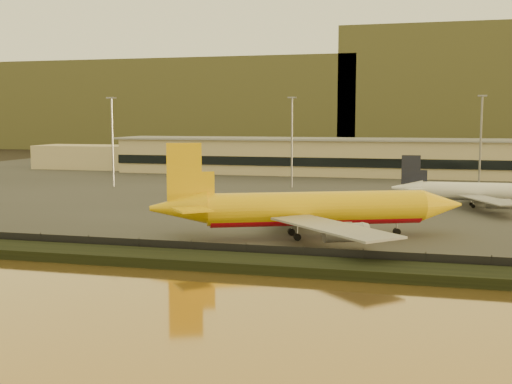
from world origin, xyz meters
TOP-DOWN VIEW (x-y plane):
  - ground at (0.00, 0.00)m, footprint 900.00×900.00m
  - embankment at (0.00, -17.00)m, footprint 320.00×7.00m
  - tarmac at (0.00, 95.00)m, footprint 320.00×220.00m
  - perimeter_fence at (0.00, -13.00)m, footprint 300.00×0.05m
  - terminal_building at (-14.52, 125.55)m, footprint 202.00×25.00m
  - apron_light_masts at (15.00, 75.00)m, footprint 152.20×12.20m
  - distant_hills at (-20.74, 340.00)m, footprint 470.00×160.00m
  - dhl_cargo_jet at (7.89, 5.97)m, footprint 50.12×47.44m
  - white_narrowbody_jet at (38.52, 50.84)m, footprint 39.26×38.35m
  - gse_vehicle_yellow at (23.35, 33.49)m, footprint 3.75×2.35m
  - gse_vehicle_white at (-22.99, 30.82)m, footprint 4.30×2.05m

SIDE VIEW (x-z plane):
  - ground at x=0.00m, z-range 0.00..0.00m
  - tarmac at x=0.00m, z-range 0.00..0.20m
  - embankment at x=0.00m, z-range 0.00..1.40m
  - gse_vehicle_yellow at x=23.35m, z-range 0.20..1.76m
  - gse_vehicle_white at x=-22.99m, z-range 0.20..2.11m
  - perimeter_fence at x=0.00m, z-range 0.20..2.40m
  - white_narrowbody_jet at x=38.52m, z-range -2.08..9.22m
  - dhl_cargo_jet at x=7.89m, z-range -2.95..12.69m
  - terminal_building at x=-14.52m, z-range -0.05..12.55m
  - apron_light_masts at x=15.00m, z-range 3.00..28.40m
  - distant_hills at x=-20.74m, z-range -3.61..66.39m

